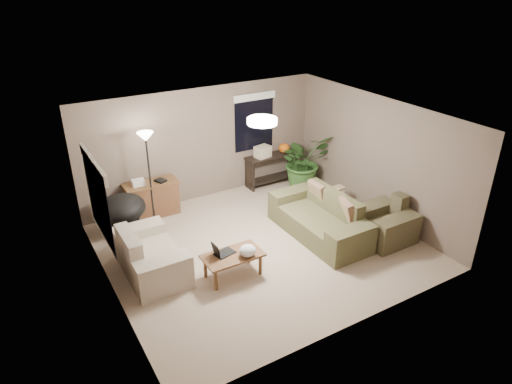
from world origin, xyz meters
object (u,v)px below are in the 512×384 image
floor_lamp (147,148)px  coffee_table (233,258)px  loveseat (149,257)px  armchair (384,225)px  main_sofa (320,221)px  console_table (271,167)px  houseplant (303,166)px  cat_scratching_post (338,199)px  papasan_chair (123,212)px  desk (152,199)px

floor_lamp → coffee_table: bearing=-78.7°
loveseat → armchair: 4.41m
main_sofa → console_table: (0.45, 2.49, 0.14)m
armchair → houseplant: 2.73m
cat_scratching_post → coffee_table: bearing=-161.9°
loveseat → armchair: bearing=-16.0°
console_table → floor_lamp: size_ratio=0.68×
houseplant → cat_scratching_post: (0.01, -1.29, -0.30)m
floor_lamp → console_table: bearing=5.2°
console_table → houseplant: houseplant is taller
papasan_chair → houseplant: 4.29m
floor_lamp → main_sofa: bearing=-40.3°
cat_scratching_post → floor_lamp: bearing=157.5°
coffee_table → cat_scratching_post: (3.13, 1.03, -0.14)m
loveseat → houseplant: 4.56m
main_sofa → papasan_chair: (-3.27, 2.01, 0.17)m
main_sofa → armchair: bearing=-37.1°
main_sofa → armchair: same height
papasan_chair → loveseat: bearing=-90.1°
coffee_table → loveseat: bearing=145.4°
cat_scratching_post → main_sofa: bearing=-145.8°
armchair → coffee_table: (-3.07, 0.41, 0.06)m
loveseat → cat_scratching_post: (4.30, 0.21, -0.08)m
console_table → papasan_chair: bearing=-172.8°
main_sofa → loveseat: size_ratio=1.37×
desk → houseplant: (3.56, -0.44, 0.13)m
coffee_table → houseplant: houseplant is taller
armchair → papasan_chair: bearing=147.1°
desk → cat_scratching_post: (3.57, -1.74, -0.16)m
armchair → floor_lamp: size_ratio=0.52×
console_table → houseplant: bearing=-41.0°
loveseat → desk: loveseat is taller
coffee_table → floor_lamp: (-0.51, 2.53, 1.24)m
main_sofa → coffee_table: bearing=-171.2°
desk → armchair: bearing=-42.1°
floor_lamp → cat_scratching_post: 4.17m
loveseat → houseplant: houseplant is taller
loveseat → cat_scratching_post: size_ratio=3.20×
main_sofa → houseplant: 2.25m
desk → console_table: 2.99m
papasan_chair → coffee_table: bearing=-63.3°
main_sofa → papasan_chair: size_ratio=2.14×
main_sofa → houseplant: size_ratio=1.68×
loveseat → desk: size_ratio=1.45×
papasan_chair → console_table: bearing=7.2°
loveseat → desk: 2.08m
floor_lamp → loveseat: bearing=-111.2°
main_sofa → floor_lamp: floor_lamp is taller
floor_lamp → cat_scratching_post: (3.64, -1.51, -1.38)m
console_table → armchair: bearing=-80.8°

